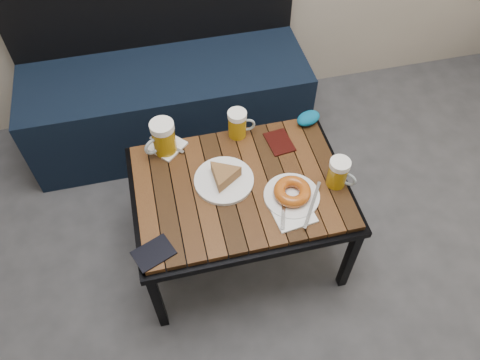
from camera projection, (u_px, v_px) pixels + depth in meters
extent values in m
cube|color=black|center=(169.00, 105.00, 2.43)|extent=(1.40, 0.50, 0.45)
cube|color=black|center=(158.00, 301.00, 1.79)|extent=(0.04, 0.03, 0.42)
cube|color=black|center=(349.00, 259.00, 1.90)|extent=(0.04, 0.03, 0.42)
cube|color=black|center=(142.00, 187.00, 2.12)|extent=(0.04, 0.04, 0.42)
cube|color=black|center=(306.00, 157.00, 2.23)|extent=(0.04, 0.04, 0.42)
cube|color=black|center=(240.00, 190.00, 1.83)|extent=(0.84, 0.62, 0.03)
cube|color=#351A0C|center=(240.00, 186.00, 1.81)|extent=(0.80, 0.58, 0.02)
cylinder|color=#A4790D|center=(164.00, 140.00, 1.86)|extent=(0.12, 0.12, 0.13)
cylinder|color=white|center=(162.00, 126.00, 1.80)|extent=(0.10, 0.10, 0.03)
torus|color=#8C999E|center=(153.00, 146.00, 1.84)|extent=(0.08, 0.05, 0.08)
cylinder|color=#A4790D|center=(237.00, 126.00, 1.92)|extent=(0.08, 0.08, 0.10)
cylinder|color=white|center=(237.00, 115.00, 1.87)|extent=(0.08, 0.08, 0.02)
torus|color=#8C999E|center=(248.00, 125.00, 1.92)|extent=(0.06, 0.02, 0.06)
cylinder|color=#A4790D|center=(337.00, 175.00, 1.76)|extent=(0.11, 0.11, 0.10)
cylinder|color=white|center=(340.00, 164.00, 1.71)|extent=(0.08, 0.08, 0.02)
torus|color=#8C999E|center=(348.00, 179.00, 1.75)|extent=(0.05, 0.05, 0.06)
cylinder|color=white|center=(224.00, 180.00, 1.80)|extent=(0.23, 0.23, 0.02)
cylinder|color=white|center=(292.00, 196.00, 1.76)|extent=(0.21, 0.21, 0.01)
torus|color=#8B340C|center=(292.00, 191.00, 1.73)|extent=(0.14, 0.14, 0.04)
cube|color=#A5A8AD|center=(312.00, 204.00, 1.72)|extent=(0.13, 0.19, 0.00)
cube|color=#A5A8AD|center=(284.00, 210.00, 1.71)|extent=(0.07, 0.16, 0.00)
cube|color=white|center=(167.00, 146.00, 1.92)|extent=(0.18, 0.18, 0.01)
cube|color=#A5A8AD|center=(167.00, 145.00, 1.91)|extent=(0.13, 0.12, 0.00)
cube|color=white|center=(293.00, 214.00, 1.71)|extent=(0.16, 0.14, 0.01)
cube|color=black|center=(154.00, 253.00, 1.61)|extent=(0.16, 0.14, 0.01)
cube|color=black|center=(279.00, 142.00, 1.93)|extent=(0.11, 0.14, 0.01)
ellipsoid|color=#054B88|center=(308.00, 118.00, 1.99)|extent=(0.13, 0.11, 0.05)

